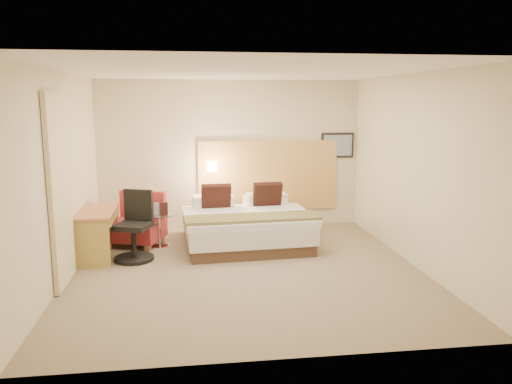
{
  "coord_description": "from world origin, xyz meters",
  "views": [
    {
      "loc": [
        -0.74,
        -6.62,
        2.31
      ],
      "look_at": [
        0.2,
        0.45,
        1.01
      ],
      "focal_mm": 35.0,
      "sensor_mm": 36.0,
      "label": 1
    }
  ],
  "objects": [
    {
      "name": "curtain",
      "position": [
        -2.36,
        -0.25,
        1.22
      ],
      "size": [
        0.06,
        0.9,
        2.42
      ],
      "primitive_type": "cube",
      "color": "beige",
      "rests_on": "wall_left"
    },
    {
      "name": "lounge_chair",
      "position": [
        -1.61,
        1.52,
        0.34
      ],
      "size": [
        0.99,
        0.93,
        0.84
      ],
      "color": "#AD6C51",
      "rests_on": "floor"
    },
    {
      "name": "art_frame",
      "position": [
        2.02,
        2.48,
        1.5
      ],
      "size": [
        0.62,
        0.03,
        0.47
      ],
      "primitive_type": "cube",
      "color": "black",
      "rests_on": "wall_back"
    },
    {
      "name": "wall_left",
      "position": [
        -2.41,
        0.0,
        1.35
      ],
      "size": [
        0.02,
        5.0,
        2.7
      ],
      "primitive_type": "cube",
      "color": "beige",
      "rests_on": "floor"
    },
    {
      "name": "desk",
      "position": [
        -2.11,
        0.87,
        0.57
      ],
      "size": [
        0.55,
        1.16,
        0.72
      ],
      "color": "#AD6843",
      "rests_on": "floor"
    },
    {
      "name": "bed",
      "position": [
        0.13,
        1.3,
        0.32
      ],
      "size": [
        2.1,
        2.06,
        0.97
      ],
      "color": "#463023",
      "rests_on": "floor"
    },
    {
      "name": "menu_folder",
      "position": [
        -1.17,
        1.25,
        0.63
      ],
      "size": [
        0.12,
        0.05,
        0.21
      ],
      "primitive_type": "cube",
      "rotation": [
        0.0,
        0.0,
        -0.02
      ],
      "color": "#371916",
      "rests_on": "side_table"
    },
    {
      "name": "lamp_shade",
      "position": [
        -0.35,
        2.36,
        1.15
      ],
      "size": [
        0.15,
        0.15,
        0.15
      ],
      "primitive_type": "cube",
      "color": "#FFEDC6",
      "rests_on": "wall_back"
    },
    {
      "name": "bottle_b",
      "position": [
        -1.28,
        1.34,
        0.62
      ],
      "size": [
        0.06,
        0.06,
        0.19
      ],
      "primitive_type": "cylinder",
      "rotation": [
        0.0,
        0.0,
        -0.02
      ],
      "color": "#7898B9",
      "rests_on": "side_table"
    },
    {
      "name": "wall_front",
      "position": [
        0.0,
        -2.51,
        1.35
      ],
      "size": [
        4.8,
        0.02,
        2.7
      ],
      "primitive_type": "cube",
      "color": "beige",
      "rests_on": "floor"
    },
    {
      "name": "side_table",
      "position": [
        -1.26,
        1.31,
        0.29
      ],
      "size": [
        0.48,
        0.48,
        0.53
      ],
      "color": "white",
      "rests_on": "floor"
    },
    {
      "name": "bottle_a",
      "position": [
        -1.31,
        1.31,
        0.62
      ],
      "size": [
        0.06,
        0.06,
        0.19
      ],
      "primitive_type": "cylinder",
      "rotation": [
        0.0,
        0.0,
        -0.02
      ],
      "color": "#86A8D0",
      "rests_on": "side_table"
    },
    {
      "name": "floor",
      "position": [
        0.0,
        0.0,
        -0.01
      ],
      "size": [
        4.8,
        5.0,
        0.02
      ],
      "primitive_type": "cube",
      "color": "#7C6A53",
      "rests_on": "ground"
    },
    {
      "name": "ceiling",
      "position": [
        0.0,
        0.0,
        2.71
      ],
      "size": [
        4.8,
        5.0,
        0.02
      ],
      "primitive_type": "cube",
      "color": "white",
      "rests_on": "floor"
    },
    {
      "name": "wall_right",
      "position": [
        2.41,
        0.0,
        1.35
      ],
      "size": [
        0.02,
        5.0,
        2.7
      ],
      "primitive_type": "cube",
      "color": "beige",
      "rests_on": "floor"
    },
    {
      "name": "lamp_arm",
      "position": [
        -0.35,
        2.42,
        1.15
      ],
      "size": [
        0.02,
        0.12,
        0.02
      ],
      "primitive_type": "cylinder",
      "rotation": [
        1.57,
        0.0,
        0.0
      ],
      "color": "white",
      "rests_on": "wall_back"
    },
    {
      "name": "desk_chair",
      "position": [
        -1.57,
        0.68,
        0.42
      ],
      "size": [
        0.73,
        0.73,
        1.01
      ],
      "color": "black",
      "rests_on": "floor"
    },
    {
      "name": "art_canvas",
      "position": [
        2.02,
        2.46,
        1.5
      ],
      "size": [
        0.54,
        0.01,
        0.39
      ],
      "primitive_type": "cube",
      "color": "#768EA3",
      "rests_on": "wall_back"
    },
    {
      "name": "wall_back",
      "position": [
        0.0,
        2.51,
        1.35
      ],
      "size": [
        4.8,
        0.02,
        2.7
      ],
      "primitive_type": "cube",
      "color": "beige",
      "rests_on": "floor"
    },
    {
      "name": "headboard_panel",
      "position": [
        0.7,
        2.47,
        0.95
      ],
      "size": [
        2.6,
        0.04,
        1.3
      ],
      "primitive_type": "cube",
      "color": "tan",
      "rests_on": "wall_back"
    }
  ]
}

